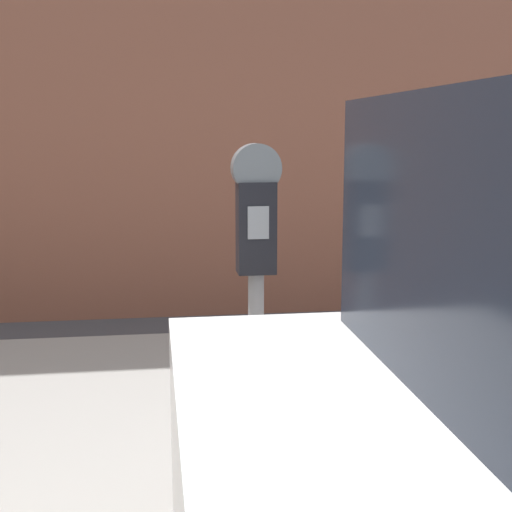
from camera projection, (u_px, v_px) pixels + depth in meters
The scene contains 2 objects.
sidewalk at pixel (290, 405), 4.25m from camera, with size 24.00×2.80×0.14m.
parking_meter at pixel (256, 258), 2.93m from camera, with size 0.20×0.13×1.49m.
Camera 1 is at (-0.77, -1.76, 1.68)m, focal length 50.00 mm.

